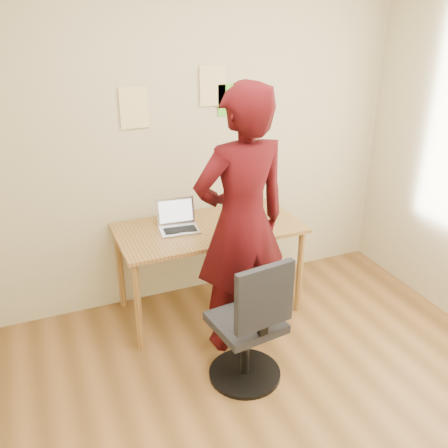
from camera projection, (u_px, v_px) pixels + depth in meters
name	position (u px, v px, depth m)	size (l,w,h in m)	color
room	(310.00, 222.00, 2.40)	(3.58, 3.58, 2.78)	brown
desk	(209.00, 237.00, 3.84)	(1.40, 0.70, 0.74)	olive
laptop	(178.00, 222.00, 3.76)	(0.31, 0.29, 0.21)	#B2B3BA
paper_sheet	(252.00, 223.00, 3.86)	(0.22, 0.31, 0.00)	white
phone	(238.00, 233.00, 3.68)	(0.06, 0.12, 0.01)	black
wall_note_left	(134.00, 108.00, 3.60)	(0.21, 0.00, 0.30)	#ECD38D
wall_note_mid	(213.00, 86.00, 3.76)	(0.21, 0.00, 0.30)	#ECD38D
wall_note_right	(229.00, 100.00, 3.86)	(0.18, 0.00, 0.24)	#5DD02E
office_chair	(251.00, 331.00, 3.17)	(0.48, 0.49, 0.93)	black
person	(242.00, 224.00, 3.35)	(0.69, 0.45, 1.90)	#38070A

